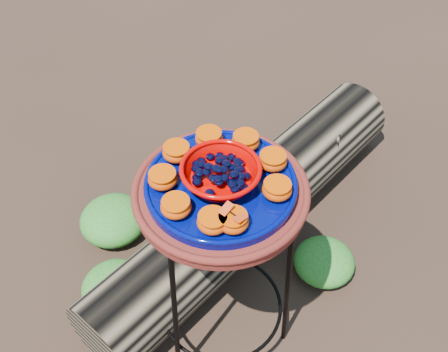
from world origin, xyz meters
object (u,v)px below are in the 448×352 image
object	(u,v)px
cobalt_plate	(221,186)
red_bowl	(221,175)
terracotta_saucer	(221,194)
plant_stand	(221,272)
driftwood_log	(249,207)

from	to	relation	value
cobalt_plate	red_bowl	distance (m)	0.04
terracotta_saucer	cobalt_plate	distance (m)	0.03
red_bowl	cobalt_plate	bearing A→B (deg)	0.00
plant_stand	red_bowl	distance (m)	0.44
plant_stand	red_bowl	world-z (taller)	red_bowl
terracotta_saucer	driftwood_log	bearing A→B (deg)	56.19
plant_stand	cobalt_plate	world-z (taller)	cobalt_plate
plant_stand	cobalt_plate	bearing A→B (deg)	0.00
red_bowl	driftwood_log	bearing A→B (deg)	56.19
plant_stand	terracotta_saucer	xyz separation A→B (m)	(0.00, 0.00, 0.37)
plant_stand	red_bowl	bearing A→B (deg)	0.00
cobalt_plate	driftwood_log	xyz separation A→B (m)	(0.25, 0.37, -0.61)
terracotta_saucer	red_bowl	world-z (taller)	red_bowl
cobalt_plate	driftwood_log	size ratio (longest dim) A/B	0.25
plant_stand	terracotta_saucer	distance (m)	0.37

